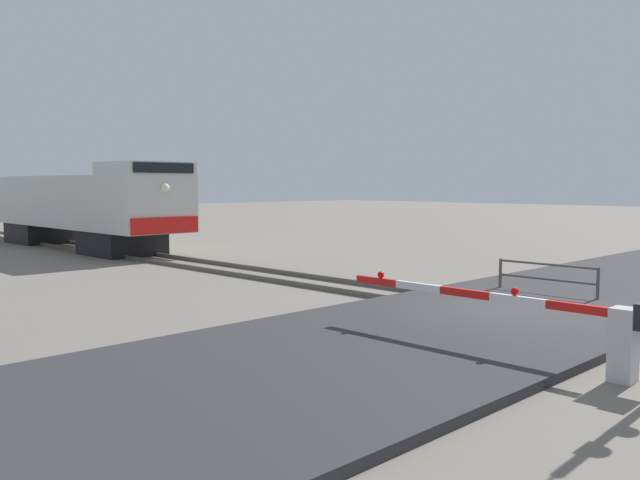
{
  "coord_description": "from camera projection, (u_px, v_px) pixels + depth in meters",
  "views": [
    {
      "loc": [
        -13.84,
        -7.64,
        2.98
      ],
      "look_at": [
        -0.92,
        5.47,
        1.45
      ],
      "focal_mm": 37.53,
      "sensor_mm": 36.0,
      "label": 1
    }
  ],
  "objects": [
    {
      "name": "locomotive",
      "position": [
        79.0,
        205.0,
        31.07
      ],
      "size": [
        3.1,
        15.5,
        3.87
      ],
      "color": "black",
      "rests_on": "ground_plane"
    },
    {
      "name": "rail_track_left",
      "position": [
        499.0,
        316.0,
        14.84
      ],
      "size": [
        0.08,
        80.0,
        0.15
      ],
      "primitive_type": "cube",
      "color": "#59544C",
      "rests_on": "ground_plane"
    },
    {
      "name": "rail_track_right",
      "position": [
        531.0,
        307.0,
        15.84
      ],
      "size": [
        0.08,
        80.0,
        0.15
      ],
      "primitive_type": "cube",
      "color": "#59544C",
      "rests_on": "ground_plane"
    },
    {
      "name": "ground_plane",
      "position": [
        515.0,
        314.0,
        15.35
      ],
      "size": [
        160.0,
        160.0,
        0.0
      ],
      "primitive_type": "plane",
      "color": "slate"
    },
    {
      "name": "road_surface",
      "position": [
        515.0,
        311.0,
        15.34
      ],
      "size": [
        36.0,
        6.33,
        0.16
      ],
      "primitive_type": "cube",
      "color": "#2D2D30",
      "rests_on": "ground_plane"
    },
    {
      "name": "guard_railing",
      "position": [
        547.0,
        275.0,
        17.38
      ],
      "size": [
        0.08,
        2.77,
        0.95
      ],
      "color": "#4C4742",
      "rests_on": "ground_plane"
    },
    {
      "name": "crossing_gate",
      "position": [
        573.0,
        323.0,
        10.61
      ],
      "size": [
        0.36,
        5.93,
        1.24
      ],
      "color": "silver",
      "rests_on": "ground_plane"
    }
  ]
}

